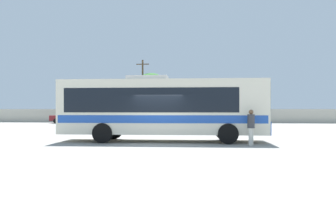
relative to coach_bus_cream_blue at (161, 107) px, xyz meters
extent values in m
plane|color=gray|center=(0.01, 8.96, -1.91)|extent=(300.00, 300.00, 0.00)
cube|color=#B2AD9E|center=(0.01, 26.44, -1.01)|extent=(80.00, 0.30, 1.79)
cube|color=silver|center=(0.12, 0.00, -0.02)|extent=(11.05, 2.69, 2.89)
cube|color=black|center=(-0.43, -0.01, 0.33)|extent=(9.07, 2.70, 1.27)
cube|color=#2351B2|center=(0.12, 0.00, -0.66)|extent=(10.83, 2.71, 0.40)
cube|color=#19212D|center=(5.65, 0.07, 0.50)|extent=(0.07, 2.30, 1.50)
cube|color=#2351B2|center=(5.65, 0.07, -1.12)|extent=(0.09, 2.50, 0.69)
cube|color=#B2B2B2|center=(-0.70, -0.01, 1.54)|extent=(2.22, 1.43, 0.24)
cylinder|color=black|center=(3.52, 1.27, -1.39)|extent=(1.04, 0.31, 1.04)
cylinder|color=black|center=(3.55, -1.18, -1.39)|extent=(1.04, 0.31, 1.04)
cylinder|color=black|center=(-2.92, 1.19, -1.39)|extent=(1.04, 0.31, 1.04)
cylinder|color=black|center=(-2.89, -1.26, -1.39)|extent=(1.04, 0.31, 1.04)
cylinder|color=silver|center=(4.66, -1.66, -1.48)|extent=(0.16, 0.16, 0.85)
cylinder|color=silver|center=(4.57, -1.79, -1.48)|extent=(0.16, 0.16, 0.85)
cylinder|color=#38383D|center=(4.61, -1.72, -0.73)|extent=(0.49, 0.49, 0.67)
sphere|color=brown|center=(4.61, -1.72, -0.28)|extent=(0.23, 0.23, 0.23)
cube|color=maroon|center=(-14.13, 23.28, -1.25)|extent=(4.70, 2.21, 0.68)
cube|color=black|center=(-13.90, 23.30, -0.63)|extent=(2.65, 1.88, 0.55)
cylinder|color=black|center=(-15.45, 22.27, -1.59)|extent=(0.66, 0.28, 0.64)
cylinder|color=black|center=(-15.61, 24.03, -1.59)|extent=(0.66, 0.28, 0.64)
cylinder|color=black|center=(-12.64, 22.53, -1.59)|extent=(0.66, 0.28, 0.64)
cylinder|color=black|center=(-12.80, 24.29, -1.59)|extent=(0.66, 0.28, 0.64)
cube|color=silver|center=(-7.64, 22.19, -1.26)|extent=(4.11, 2.02, 0.64)
cube|color=black|center=(-7.44, 22.20, -0.68)|extent=(2.30, 1.78, 0.53)
cylinder|color=black|center=(-8.83, 21.24, -1.59)|extent=(0.65, 0.26, 0.64)
cylinder|color=black|center=(-8.93, 23.00, -1.59)|extent=(0.65, 0.26, 0.64)
cylinder|color=black|center=(-6.35, 21.38, -1.59)|extent=(0.65, 0.26, 0.64)
cylinder|color=black|center=(-6.45, 23.14, -1.59)|extent=(0.65, 0.26, 0.64)
cube|color=#B7BABF|center=(-0.39, 22.41, -1.28)|extent=(4.23, 1.90, 0.60)
cube|color=black|center=(-0.60, 22.41, -0.74)|extent=(2.34, 1.71, 0.49)
cylinder|color=black|center=(0.93, 23.26, -1.59)|extent=(0.65, 0.24, 0.64)
cylinder|color=black|center=(0.89, 21.50, -1.59)|extent=(0.65, 0.24, 0.64)
cylinder|color=black|center=(-1.67, 23.32, -1.59)|extent=(0.65, 0.24, 0.64)
cylinder|color=black|center=(-1.71, 21.56, -1.59)|extent=(0.65, 0.24, 0.64)
cube|color=navy|center=(5.49, 23.26, -1.27)|extent=(4.42, 2.04, 0.64)
cube|color=black|center=(5.71, 23.27, -0.69)|extent=(2.47, 1.79, 0.52)
cylinder|color=black|center=(4.20, 22.31, -1.59)|extent=(0.65, 0.26, 0.64)
cylinder|color=black|center=(4.10, 24.07, -1.59)|extent=(0.65, 0.26, 0.64)
cylinder|color=black|center=(6.88, 22.46, -1.59)|extent=(0.65, 0.26, 0.64)
cylinder|color=black|center=(6.78, 24.22, -1.59)|extent=(0.65, 0.26, 0.64)
cylinder|color=#4C3823|center=(-5.91, 29.57, 2.45)|extent=(0.24, 0.24, 8.72)
cube|color=#473321|center=(-5.91, 29.57, 6.21)|extent=(1.80, 0.19, 0.12)
cylinder|color=brown|center=(-15.03, 31.62, -0.51)|extent=(0.32, 0.32, 2.79)
ellipsoid|color=#23561E|center=(-15.03, 31.62, 2.04)|extent=(3.29, 3.29, 2.80)
cylinder|color=brown|center=(-4.72, 29.68, -0.46)|extent=(0.32, 0.32, 2.89)
ellipsoid|color=#38752D|center=(-4.72, 29.68, 2.77)|extent=(5.12, 5.12, 4.35)
camera|label=1|loc=(2.14, -18.85, -0.15)|focal=37.12mm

